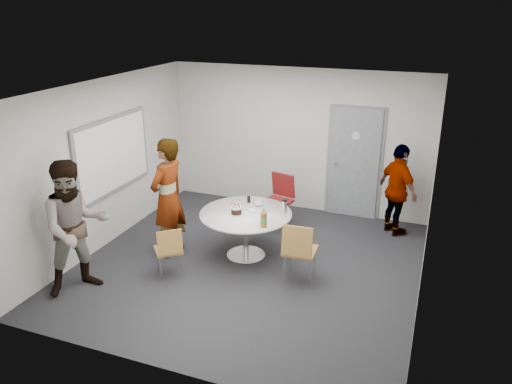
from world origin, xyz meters
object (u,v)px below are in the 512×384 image
at_px(chair_near_left, 169,248).
at_px(chair_near_right, 299,247).
at_px(person_main, 168,198).
at_px(person_right, 398,190).
at_px(table, 247,219).
at_px(chair_far, 280,195).
at_px(person_left, 76,227).
at_px(whiteboard, 113,155).
at_px(door, 354,163).

relative_size(chair_near_left, chair_near_right, 0.84).
distance_m(person_main, person_right, 3.85).
distance_m(table, chair_far, 1.27).
xyz_separation_m(person_main, person_left, (-0.62, -1.38, -0.00)).
bearing_deg(person_left, table, -9.94).
bearing_deg(person_main, chair_far, 149.70).
distance_m(table, chair_near_right, 1.11).
xyz_separation_m(table, person_right, (2.08, 1.70, 0.16)).
height_order(chair_near_left, chair_far, chair_far).
bearing_deg(chair_far, whiteboard, 41.75).
height_order(door, chair_far, door).
xyz_separation_m(chair_near_right, person_main, (-2.17, 0.19, 0.38)).
bearing_deg(whiteboard, chair_far, 28.44).
relative_size(chair_near_left, person_left, 0.42).
distance_m(door, person_left, 4.97).
bearing_deg(person_main, door, 145.57).
distance_m(whiteboard, chair_near_right, 3.45).
bearing_deg(whiteboard, person_main, -13.03).
distance_m(door, chair_far, 1.53).
bearing_deg(chair_near_right, whiteboard, 169.52).
bearing_deg(chair_near_right, person_left, -159.63).
xyz_separation_m(chair_near_left, person_right, (2.90, 2.68, 0.33)).
xyz_separation_m(chair_far, person_left, (-1.93, -2.97, 0.35)).
height_order(table, person_right, person_right).
distance_m(whiteboard, chair_far, 2.90).
distance_m(whiteboard, person_left, 1.79).
height_order(chair_near_right, person_right, person_right).
bearing_deg(chair_far, person_left, 70.24).
height_order(chair_far, person_right, person_right).
relative_size(chair_far, person_left, 0.51).
bearing_deg(person_main, person_right, 130.77).
distance_m(chair_far, person_left, 3.56).
height_order(door, table, door).
xyz_separation_m(chair_near_right, chair_far, (-0.87, 1.77, 0.02)).
height_order(chair_near_right, person_left, person_left).
height_order(chair_far, person_left, person_left).
xyz_separation_m(chair_near_right, person_right, (1.10, 2.20, 0.23)).
bearing_deg(person_right, whiteboard, 69.73).
height_order(door, person_left, door).
distance_m(chair_near_right, person_main, 2.21).
xyz_separation_m(chair_near_left, person_main, (-0.37, 0.67, 0.48)).
xyz_separation_m(table, person_main, (-1.19, -0.32, 0.31)).
distance_m(door, chair_near_left, 3.85).
relative_size(table, chair_near_left, 1.81).
bearing_deg(table, chair_near_right, -27.13).
relative_size(door, whiteboard, 1.12).
distance_m(whiteboard, table, 2.46).
bearing_deg(door, chair_near_left, -122.61).
bearing_deg(door, person_left, -127.84).
height_order(chair_far, person_main, person_main).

